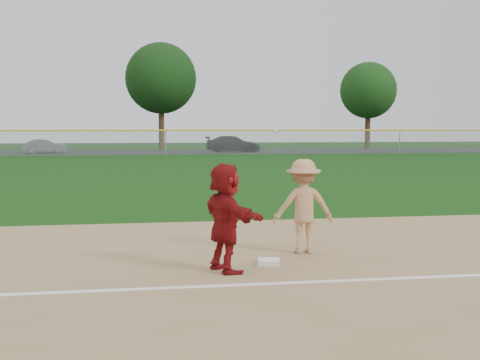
{
  "coord_description": "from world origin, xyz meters",
  "views": [
    {
      "loc": [
        -1.66,
        -8.96,
        2.23
      ],
      "look_at": [
        0.0,
        1.5,
        1.3
      ],
      "focal_mm": 45.0,
      "sensor_mm": 36.0,
      "label": 1
    }
  ],
  "objects": [
    {
      "name": "first_base_play",
      "position": [
        1.08,
        1.2,
        0.85
      ],
      "size": [
        1.22,
        0.99,
        2.19
      ],
      "color": "#A9A9AB",
      "rests_on": "infield_dirt"
    },
    {
      "name": "car_mid",
      "position": [
        -10.29,
        45.31,
        0.62
      ],
      "size": [
        3.88,
        2.18,
        1.21
      ],
      "primitive_type": "imported",
      "rotation": [
        0.0,
        0.0,
        1.83
      ],
      "color": "slate",
      "rests_on": "parking_asphalt"
    },
    {
      "name": "base_runner",
      "position": [
        -0.45,
        0.06,
        0.86
      ],
      "size": [
        1.0,
        1.63,
        1.67
      ],
      "primitive_type": "imported",
      "rotation": [
        0.0,
        0.0,
        1.93
      ],
      "color": "maroon",
      "rests_on": "infield_dirt"
    },
    {
      "name": "outfield_fence",
      "position": [
        0.0,
        40.0,
        1.96
      ],
      "size": [
        110.0,
        0.12,
        110.0
      ],
      "color": "#999EA0",
      "rests_on": "ground"
    },
    {
      "name": "foul_line",
      "position": [
        0.0,
        -0.8,
        0.03
      ],
      "size": [
        60.0,
        0.1,
        0.01
      ],
      "primitive_type": "cube",
      "color": "white",
      "rests_on": "infield_dirt"
    },
    {
      "name": "tree_2",
      "position": [
        0.0,
        51.5,
        7.06
      ],
      "size": [
        7.0,
        7.0,
        10.58
      ],
      "color": "#382614",
      "rests_on": "ground"
    },
    {
      "name": "ground",
      "position": [
        0.0,
        0.0,
        0.0
      ],
      "size": [
        160.0,
        160.0,
        0.0
      ],
      "primitive_type": "plane",
      "color": "#103A0B",
      "rests_on": "ground"
    },
    {
      "name": "car_right",
      "position": [
        6.3,
        45.3,
        0.74
      ],
      "size": [
        5.12,
        2.29,
        1.46
      ],
      "primitive_type": "imported",
      "rotation": [
        0.0,
        0.0,
        1.52
      ],
      "color": "black",
      "rests_on": "parking_asphalt"
    },
    {
      "name": "first_base",
      "position": [
        0.3,
        0.42,
        0.06
      ],
      "size": [
        0.41,
        0.41,
        0.08
      ],
      "primitive_type": "cube",
      "rotation": [
        0.0,
        0.0,
        -0.23
      ],
      "color": "white",
      "rests_on": "infield_dirt"
    },
    {
      "name": "tree_3",
      "position": [
        22.0,
        52.8,
        6.16
      ],
      "size": [
        6.0,
        6.0,
        9.19
      ],
      "color": "#3B2115",
      "rests_on": "ground"
    },
    {
      "name": "parking_asphalt",
      "position": [
        0.0,
        46.0,
        0.01
      ],
      "size": [
        120.0,
        10.0,
        0.01
      ],
      "primitive_type": "cube",
      "color": "black",
      "rests_on": "ground"
    }
  ]
}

